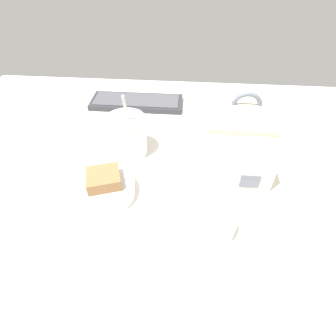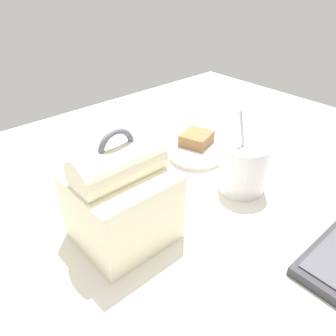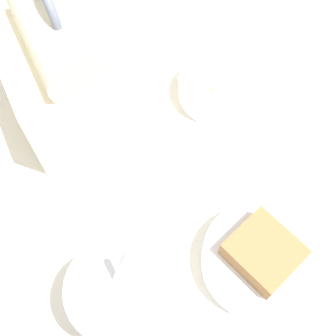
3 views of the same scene
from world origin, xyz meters
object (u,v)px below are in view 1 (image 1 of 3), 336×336
object	(u,v)px
lunch_bag	(238,144)
bento_bowl_sandwich	(106,187)
soup_cup	(127,135)
keyboard	(137,102)
bento_bowl_snacks	(210,221)

from	to	relation	value
lunch_bag	bento_bowl_sandwich	world-z (taller)	lunch_bag
soup_cup	bento_bowl_sandwich	distance (cm)	16.56
lunch_bag	bento_bowl_sandwich	distance (cm)	32.81
keyboard	soup_cup	world-z (taller)	soup_cup
soup_cup	bento_bowl_snacks	world-z (taller)	soup_cup
bento_bowl_sandwich	lunch_bag	bearing A→B (deg)	20.15
keyboard	soup_cup	xyz separation A→B (cm)	(2.09, -25.59, 4.70)
soup_cup	bento_bowl_snacks	size ratio (longest dim) A/B	1.71
keyboard	soup_cup	distance (cm)	26.10
soup_cup	lunch_bag	bearing A→B (deg)	-10.08
bento_bowl_sandwich	keyboard	bearing A→B (deg)	89.84
keyboard	bento_bowl_snacks	distance (cm)	54.36
bento_bowl_snacks	soup_cup	bearing A→B (deg)	132.75
keyboard	bento_bowl_snacks	size ratio (longest dim) A/B	2.96
lunch_bag	bento_bowl_sandwich	xyz separation A→B (cm)	(-30.30, -11.12, -5.90)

